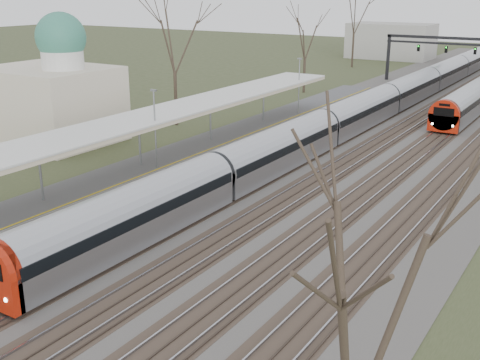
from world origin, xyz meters
name	(u,v)px	position (x,y,z in m)	size (l,w,h in m)	color
track_bed	(386,133)	(0.26, 55.00, 0.06)	(24.00, 160.00, 0.22)	#474442
platform	(174,160)	(-9.05, 37.50, 0.50)	(3.50, 69.00, 1.00)	#9E9B93
canopy	(128,124)	(-9.05, 32.99, 3.93)	(4.10, 50.00, 3.11)	slate
dome_building	(51,96)	(-21.71, 38.00, 3.72)	(10.00, 8.00, 10.30)	beige
signal_gantry	(470,47)	(0.29, 84.99, 4.91)	(21.00, 0.59, 6.08)	black
tree_west_far	(174,35)	(-17.00, 48.00, 8.02)	(5.50, 5.50, 11.33)	#2D231C
tree_east_near	(358,305)	(13.00, 15.00, 6.55)	(4.50, 4.50, 9.27)	#2D231C
train_near	(386,100)	(-2.50, 62.79, 1.48)	(2.62, 90.21, 3.05)	#989BA2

